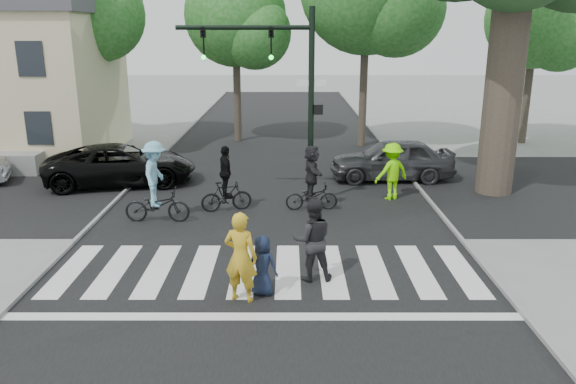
# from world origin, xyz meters

# --- Properties ---
(ground) EXTENTS (120.00, 120.00, 0.00)m
(ground) POSITION_xyz_m (0.00, 0.00, 0.00)
(ground) COLOR gray
(ground) RESTS_ON ground
(road_stem) EXTENTS (10.00, 70.00, 0.01)m
(road_stem) POSITION_xyz_m (0.00, 5.00, 0.01)
(road_stem) COLOR black
(road_stem) RESTS_ON ground
(road_cross) EXTENTS (70.00, 10.00, 0.01)m
(road_cross) POSITION_xyz_m (0.00, 8.00, 0.01)
(road_cross) COLOR black
(road_cross) RESTS_ON ground
(curb_left) EXTENTS (0.10, 70.00, 0.10)m
(curb_left) POSITION_xyz_m (-5.05, 5.00, 0.05)
(curb_left) COLOR gray
(curb_left) RESTS_ON ground
(curb_right) EXTENTS (0.10, 70.00, 0.10)m
(curb_right) POSITION_xyz_m (5.05, 5.00, 0.05)
(curb_right) COLOR gray
(curb_right) RESTS_ON ground
(crosswalk) EXTENTS (10.00, 3.85, 0.01)m
(crosswalk) POSITION_xyz_m (0.00, 0.66, 0.01)
(crosswalk) COLOR silver
(crosswalk) RESTS_ON ground
(traffic_signal) EXTENTS (4.45, 0.29, 6.00)m
(traffic_signal) POSITION_xyz_m (0.35, 6.20, 3.90)
(traffic_signal) COLOR black
(traffic_signal) RESTS_ON ground
(bg_tree_2) EXTENTS (5.04, 4.80, 8.40)m
(bg_tree_2) POSITION_xyz_m (-1.76, 16.62, 5.78)
(bg_tree_2) COLOR brown
(bg_tree_2) RESTS_ON ground
(bg_tree_4) EXTENTS (4.83, 4.60, 8.15)m
(bg_tree_4) POSITION_xyz_m (12.23, 16.12, 5.64)
(bg_tree_4) COLOR brown
(bg_tree_4) RESTS_ON ground
(house) EXTENTS (8.40, 8.10, 8.82)m
(house) POSITION_xyz_m (-11.49, 13.98, 3.80)
(house) COLOR beige
(house) RESTS_ON ground
(pedestrian_woman) EXTENTS (0.80, 0.64, 1.90)m
(pedestrian_woman) POSITION_xyz_m (-0.45, -0.49, 0.95)
(pedestrian_woman) COLOR gold
(pedestrian_woman) RESTS_ON ground
(pedestrian_child) EXTENTS (0.74, 0.62, 1.29)m
(pedestrian_child) POSITION_xyz_m (-0.03, -0.21, 0.64)
(pedestrian_child) COLOR #172039
(pedestrian_child) RESTS_ON ground
(pedestrian_adult) EXTENTS (0.97, 0.78, 1.87)m
(pedestrian_adult) POSITION_xyz_m (1.03, 0.52, 0.93)
(pedestrian_adult) COLOR black
(pedestrian_adult) RESTS_ON ground
(cyclist_left) EXTENTS (1.87, 1.21, 2.36)m
(cyclist_left) POSITION_xyz_m (-3.26, 4.43, 1.02)
(cyclist_left) COLOR black
(cyclist_left) RESTS_ON ground
(cyclist_mid) EXTENTS (1.61, 1.01, 2.02)m
(cyclist_mid) POSITION_xyz_m (-1.38, 5.43, 0.83)
(cyclist_mid) COLOR black
(cyclist_mid) RESTS_ON ground
(cyclist_right) EXTENTS (1.62, 1.51, 2.02)m
(cyclist_right) POSITION_xyz_m (1.22, 5.55, 0.90)
(cyclist_right) COLOR black
(cyclist_right) RESTS_ON ground
(car_suv) EXTENTS (5.56, 3.36, 1.44)m
(car_suv) POSITION_xyz_m (-5.46, 8.52, 0.72)
(car_suv) COLOR black
(car_suv) RESTS_ON ground
(car_grey) EXTENTS (4.53, 1.92, 1.53)m
(car_grey) POSITION_xyz_m (4.30, 9.19, 0.76)
(car_grey) COLOR #35363A
(car_grey) RESTS_ON ground
(bystander_hivis) EXTENTS (1.38, 1.15, 1.86)m
(bystander_hivis) POSITION_xyz_m (3.85, 6.69, 0.93)
(bystander_hivis) COLOR #7AFF02
(bystander_hivis) RESTS_ON ground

